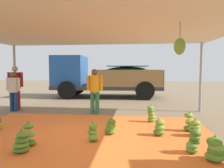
{
  "coord_description": "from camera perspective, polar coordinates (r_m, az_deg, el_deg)",
  "views": [
    {
      "loc": [
        1.32,
        -4.97,
        1.67
      ],
      "look_at": [
        0.63,
        1.05,
        1.22
      ],
      "focal_mm": 33.19,
      "sensor_mm": 36.0,
      "label": 1
    }
  ],
  "objects": [
    {
      "name": "tarp_orange",
      "position": [
        5.4,
        -8.14,
        -13.68
      ],
      "size": [
        6.57,
        4.37,
        0.01
      ],
      "primitive_type": "cube",
      "color": "orange",
      "rests_on": "ground"
    },
    {
      "name": "banana_bunch_6",
      "position": [
        5.95,
        20.47,
        -9.95
      ],
      "size": [
        0.33,
        0.34,
        0.54
      ],
      "color": "#518428",
      "rests_on": "tarp_orange"
    },
    {
      "name": "ground_plane",
      "position": [
        8.25,
        -2.79,
        -7.4
      ],
      "size": [
        40.0,
        40.0,
        0.0
      ],
      "primitive_type": "plane",
      "color": "#7F6B51"
    },
    {
      "name": "banana_bunch_10",
      "position": [
        4.93,
        -21.93,
        -13.04
      ],
      "size": [
        0.39,
        0.39,
        0.53
      ],
      "color": "#477523",
      "rests_on": "tarp_orange"
    },
    {
      "name": "banana_bunch_4",
      "position": [
        6.61,
        10.74,
        -8.19
      ],
      "size": [
        0.31,
        0.31,
        0.56
      ],
      "color": "#6B9E38",
      "rests_on": "tarp_orange"
    },
    {
      "name": "tent_canopy",
      "position": [
        5.15,
        -8.58,
        15.08
      ],
      "size": [
        8.0,
        7.0,
        2.71
      ],
      "color": "#9EA0A5",
      "rests_on": "ground"
    },
    {
      "name": "cargo_truck_main",
      "position": [
        12.19,
        -2.39,
        2.1
      ],
      "size": [
        6.29,
        2.78,
        2.4
      ],
      "color": "#2D2D2D",
      "rests_on": "ground"
    },
    {
      "name": "worker_0",
      "position": [
        9.18,
        -25.06,
        -0.06
      ],
      "size": [
        0.65,
        0.4,
        1.78
      ],
      "color": "maroon",
      "rests_on": "ground"
    },
    {
      "name": "worker_1",
      "position": [
        8.89,
        -25.54,
        -1.11
      ],
      "size": [
        0.56,
        0.34,
        1.54
      ],
      "color": "navy",
      "rests_on": "ground"
    },
    {
      "name": "banana_bunch_7",
      "position": [
        4.31,
        26.62,
        -15.9
      ],
      "size": [
        0.49,
        0.48,
        0.46
      ],
      "color": "#518428",
      "rests_on": "tarp_orange"
    },
    {
      "name": "banana_bunch_1",
      "position": [
        5.34,
        -0.43,
        -11.75
      ],
      "size": [
        0.38,
        0.39,
        0.43
      ],
      "color": "#477523",
      "rests_on": "tarp_orange"
    },
    {
      "name": "banana_bunch_11",
      "position": [
        5.58,
        21.92,
        -11.34
      ],
      "size": [
        0.35,
        0.34,
        0.45
      ],
      "color": "#518428",
      "rests_on": "tarp_orange"
    },
    {
      "name": "banana_bunch_2",
      "position": [
        4.49,
        21.55,
        -14.61
      ],
      "size": [
        0.33,
        0.31,
        0.53
      ],
      "color": "#60932D",
      "rests_on": "tarp_orange"
    },
    {
      "name": "worker_2",
      "position": [
        7.65,
        -4.78,
        -1.02
      ],
      "size": [
        0.61,
        0.37,
        1.65
      ],
      "color": "#337A4C",
      "rests_on": "ground"
    },
    {
      "name": "banana_bunch_9",
      "position": [
        5.37,
        12.9,
        -11.71
      ],
      "size": [
        0.33,
        0.31,
        0.44
      ],
      "color": "#477523",
      "rests_on": "tarp_orange"
    },
    {
      "name": "banana_bunch_5",
      "position": [
        4.9,
        -5.3,
        -13.16
      ],
      "size": [
        0.28,
        0.29,
        0.45
      ],
      "color": "#6B9E38",
      "rests_on": "tarp_orange"
    },
    {
      "name": "banana_bunch_8",
      "position": [
        4.62,
        -23.58,
        -14.52
      ],
      "size": [
        0.45,
        0.45,
        0.48
      ],
      "color": "#518428",
      "rests_on": "tarp_orange"
    }
  ]
}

